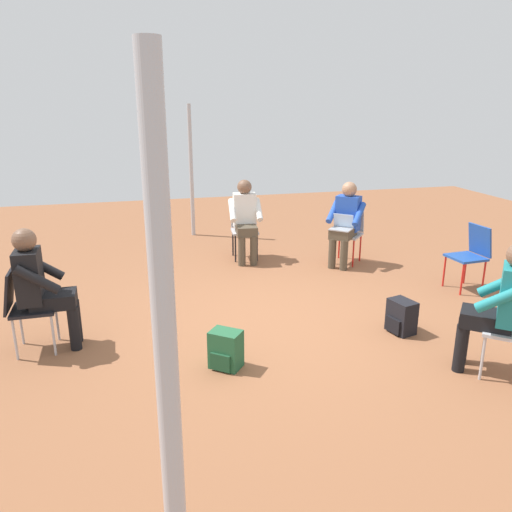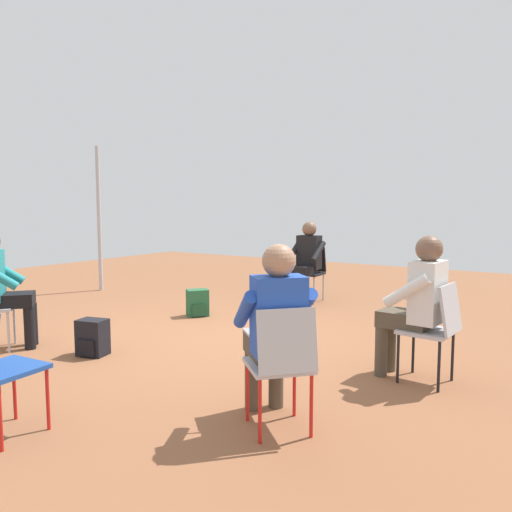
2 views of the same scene
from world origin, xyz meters
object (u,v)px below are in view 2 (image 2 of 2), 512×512
object	(u,v)px
chair_north	(311,269)
person_in_black	(306,258)
chair_southeast	(282,360)
person_in_white	(416,300)
backpack_near_laptop_user	(93,339)
chair_east	(435,326)
person_with_laptop	(274,324)
backpack_by_empty_chair	(198,304)
person_in_teal	(1,283)

from	to	relation	value
chair_north	person_in_black	distance (m)	0.26
chair_north	chair_southeast	world-z (taller)	same
person_in_white	backpack_near_laptop_user	bearing A→B (deg)	115.39
chair_east	person_with_laptop	bearing A→B (deg)	157.70
chair_southeast	person_in_white	size ratio (longest dim) A/B	0.69
person_with_laptop	backpack_by_empty_chair	world-z (taller)	person_with_laptop
person_in_black	person_in_white	bearing A→B (deg)	131.43
chair_north	backpack_near_laptop_user	world-z (taller)	chair_north
person_in_black	backpack_by_empty_chair	size ratio (longest dim) A/B	3.44
person_in_teal	backpack_by_empty_chair	size ratio (longest dim) A/B	3.44
person_with_laptop	chair_east	bearing A→B (deg)	14.89
person_in_white	chair_east	bearing A→B (deg)	-90.00
backpack_near_laptop_user	person_with_laptop	bearing A→B (deg)	-9.08
chair_east	person_in_teal	size ratio (longest dim) A/B	0.69
backpack_by_empty_chair	person_in_teal	bearing A→B (deg)	-106.91
person_with_laptop	backpack_near_laptop_user	bearing A→B (deg)	124.08
chair_southeast	person_with_laptop	distance (m)	0.26
backpack_by_empty_chair	person_in_white	bearing A→B (deg)	-16.46
person_with_laptop	backpack_near_laptop_user	xyz separation A→B (m)	(-2.32, 0.37, -0.53)
chair_southeast	chair_north	bearing A→B (deg)	67.28
person_in_black	person_in_white	xyz separation A→B (m)	(2.35, -2.57, 0.00)
backpack_by_empty_chair	chair_southeast	bearing A→B (deg)	-42.05
backpack_by_empty_chair	chair_east	bearing A→B (deg)	-15.96
person_in_white	backpack_by_empty_chair	distance (m)	3.33
chair_east	person_in_teal	bearing A→B (deg)	114.64
backpack_near_laptop_user	chair_southeast	bearing A→B (deg)	-11.27
person_with_laptop	person_in_white	world-z (taller)	same
chair_southeast	backpack_by_empty_chair	xyz separation A→B (m)	(-2.70, 2.44, -0.34)
person_with_laptop	person_in_black	size ratio (longest dim) A/B	1.00
person_in_black	backpack_by_empty_chair	world-z (taller)	person_in_black
chair_east	person_with_laptop	world-z (taller)	person_with_laptop
chair_southeast	backpack_near_laptop_user	distance (m)	2.51
person_in_teal	backpack_near_laptop_user	bearing A→B (deg)	61.08
chair_southeast	person_in_black	xyz separation A→B (m)	(-1.90, 4.08, 0.20)
chair_north	backpack_near_laptop_user	size ratio (longest dim) A/B	2.36
person_in_black	person_in_white	world-z (taller)	same
chair_east	backpack_near_laptop_user	world-z (taller)	chair_east
backpack_near_laptop_user	person_in_black	bearing A→B (deg)	81.39
chair_east	person_in_teal	distance (m)	4.24
chair_east	person_in_teal	world-z (taller)	person_in_teal
chair_north	backpack_near_laptop_user	xyz separation A→B (m)	(-0.54, -3.76, -0.34)
person_in_black	person_with_laptop	bearing A→B (deg)	113.19
chair_east	person_in_white	size ratio (longest dim) A/B	0.69
chair_east	chair_southeast	xyz separation A→B (m)	(-0.61, -1.49, 0.00)
person_in_teal	backpack_near_laptop_user	distance (m)	1.15
chair_east	person_in_teal	xyz separation A→B (m)	(-4.02, -1.36, 0.20)
person_in_black	person_in_teal	bearing A→B (deg)	68.23
chair_east	backpack_near_laptop_user	bearing A→B (deg)	114.11
person_in_black	backpack_near_laptop_user	size ratio (longest dim) A/B	3.44
chair_southeast	person_in_black	bearing A→B (deg)	68.12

